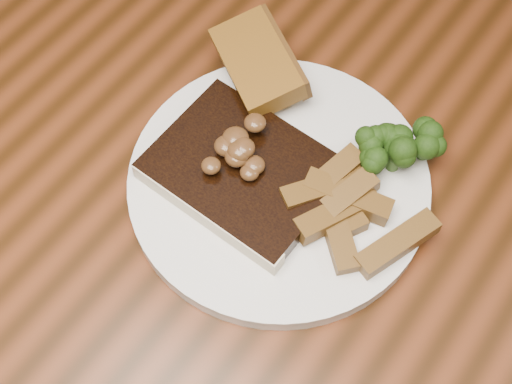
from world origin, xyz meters
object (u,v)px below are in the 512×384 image
dining_table (266,267)px  plate (279,184)px  steak (244,171)px  potato_wedges (349,220)px  garlic_bread (257,76)px

dining_table → plate: bearing=110.7°
steak → potato_wedges: size_ratio=1.55×
plate → steak: bearing=-148.3°
garlic_bread → potato_wedges: (0.15, -0.08, 0.00)m
potato_wedges → steak: bearing=-172.0°
garlic_bread → potato_wedges: potato_wedges is taller
dining_table → plate: (-0.01, 0.04, 0.10)m
steak → garlic_bread: bearing=121.3°
plate → potato_wedges: size_ratio=2.69×
steak → garlic_bread: size_ratio=1.52×
dining_table → steak: bearing=152.3°
dining_table → plate: 0.11m
steak → potato_wedges: bearing=9.5°
garlic_bread → dining_table: bearing=-19.0°
dining_table → potato_wedges: potato_wedges is taller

